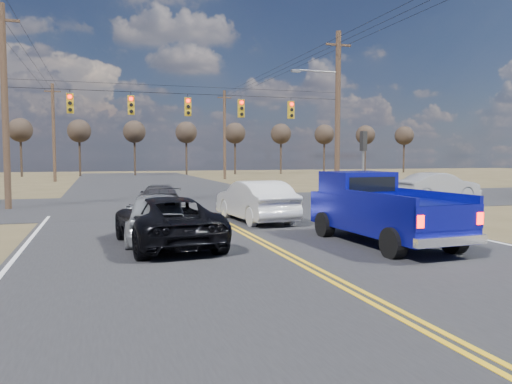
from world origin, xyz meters
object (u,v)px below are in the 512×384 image
object	(u,v)px
pickup_truck	(380,209)
dgrey_car_queue	(159,197)
white_car_queue	(255,201)
cross_car_east_near	(439,186)
black_suv	(166,221)
silver_suv	(156,216)

from	to	relation	value
pickup_truck	dgrey_car_queue	bearing A→B (deg)	111.68
white_car_queue	cross_car_east_near	size ratio (longest dim) A/B	1.01
black_suv	silver_suv	bearing A→B (deg)	-83.54
silver_suv	black_suv	size ratio (longest dim) A/B	0.88
pickup_truck	white_car_queue	xyz separation A→B (m)	(-2.03, 6.07, -0.21)
black_suv	dgrey_car_queue	world-z (taller)	black_suv
black_suv	cross_car_east_near	distance (m)	20.74
black_suv	white_car_queue	bearing A→B (deg)	-138.06
pickup_truck	cross_car_east_near	world-z (taller)	pickup_truck
cross_car_east_near	silver_suv	bearing A→B (deg)	117.95
silver_suv	cross_car_east_near	distance (m)	20.46
cross_car_east_near	pickup_truck	bearing A→B (deg)	135.86
silver_suv	white_car_queue	size ratio (longest dim) A/B	0.92
pickup_truck	cross_car_east_near	xyz separation A→B (m)	(11.56, 12.27, -0.22)
pickup_truck	black_suv	xyz separation A→B (m)	(-6.19, 1.55, -0.30)
white_car_queue	cross_car_east_near	distance (m)	14.94
black_suv	cross_car_east_near	size ratio (longest dim) A/B	1.07
white_car_queue	dgrey_car_queue	size ratio (longest dim) A/B	1.16
silver_suv	dgrey_car_queue	size ratio (longest dim) A/B	1.07
cross_car_east_near	black_suv	bearing A→B (deg)	120.28
silver_suv	cross_car_east_near	size ratio (longest dim) A/B	0.93
pickup_truck	white_car_queue	size ratio (longest dim) A/B	1.15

